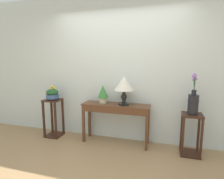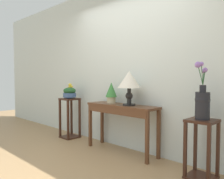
# 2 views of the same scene
# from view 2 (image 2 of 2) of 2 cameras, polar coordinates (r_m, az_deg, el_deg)

# --- Properties ---
(ground_plane) EXTENTS (12.00, 12.00, 0.01)m
(ground_plane) POSITION_cam_2_polar(r_m,az_deg,el_deg) (3.05, -12.87, -19.84)
(ground_plane) COLOR #9E7A51
(back_wall_with_art) EXTENTS (9.00, 0.10, 2.80)m
(back_wall_with_art) POSITION_cam_2_polar(r_m,az_deg,el_deg) (3.77, 5.21, 6.38)
(back_wall_with_art) COLOR silver
(back_wall_with_art) RESTS_ON ground
(console_table) EXTENTS (1.25, 0.34, 0.75)m
(console_table) POSITION_cam_2_polar(r_m,az_deg,el_deg) (3.59, 2.14, -5.65)
(console_table) COLOR #56331E
(console_table) RESTS_ON ground
(table_lamp) EXTENTS (0.35, 0.35, 0.52)m
(table_lamp) POSITION_cam_2_polar(r_m,az_deg,el_deg) (3.47, 4.29, 2.07)
(table_lamp) COLOR black
(table_lamp) RESTS_ON console_table
(potted_plant_on_console) EXTENTS (0.19, 0.19, 0.34)m
(potted_plant_on_console) POSITION_cam_2_polar(r_m,az_deg,el_deg) (3.78, -0.18, -0.56)
(potted_plant_on_console) COLOR beige
(potted_plant_on_console) RESTS_ON console_table
(pedestal_stand_left) EXTENTS (0.32, 0.32, 0.78)m
(pedestal_stand_left) POSITION_cam_2_polar(r_m,az_deg,el_deg) (4.58, -10.44, -6.97)
(pedestal_stand_left) COLOR #381E14
(pedestal_stand_left) RESTS_ON ground
(planter_bowl_wide_left) EXTENTS (0.25, 0.25, 0.29)m
(planter_bowl_wide_left) POSITION_cam_2_polar(r_m,az_deg,el_deg) (4.52, -10.49, -0.69)
(planter_bowl_wide_left) COLOR #3D5684
(planter_bowl_wide_left) RESTS_ON pedestal_stand_left
(pedestal_stand_right) EXTENTS (0.32, 0.32, 0.70)m
(pedestal_stand_right) POSITION_cam_2_polar(r_m,az_deg,el_deg) (2.93, 21.37, -13.65)
(pedestal_stand_right) COLOR #381E14
(pedestal_stand_right) RESTS_ON ground
(flower_vase_tall_right) EXTENTS (0.17, 0.20, 0.66)m
(flower_vase_tall_right) POSITION_cam_2_polar(r_m,az_deg,el_deg) (2.82, 21.55, -2.69)
(flower_vase_tall_right) COLOR black
(flower_vase_tall_right) RESTS_ON pedestal_stand_right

